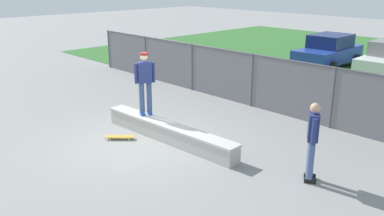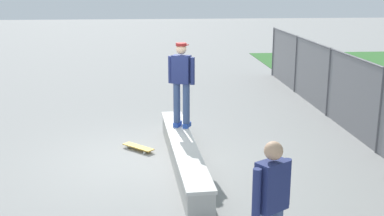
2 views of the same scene
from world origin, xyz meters
The scene contains 8 objects.
ground_plane centered at (0.00, 0.00, 0.00)m, with size 80.00×80.00×0.00m, color gray.
grass_strip centered at (0.00, 15.25, 0.01)m, with size 30.12×20.00×0.02m, color #336B2D.
concrete_ledge centered at (0.41, 0.73, 0.25)m, with size 4.75×0.73×0.50m.
skateboarder centered at (-0.62, 0.77, 1.53)m, with size 0.40×0.55×1.84m.
skateboard centered at (-0.61, -0.18, 0.07)m, with size 0.70×0.71×0.09m.
chainlink_fence centered at (0.00, 4.95, 1.02)m, with size 18.19×0.07×1.88m.
car_blue centered at (-1.37, 12.85, 0.84)m, with size 2.12×4.25×1.66m.
bystander centered at (4.37, 1.50, 1.01)m, with size 0.42×0.52×1.82m.
Camera 1 is at (8.45, -6.05, 4.35)m, focal length 37.88 mm.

